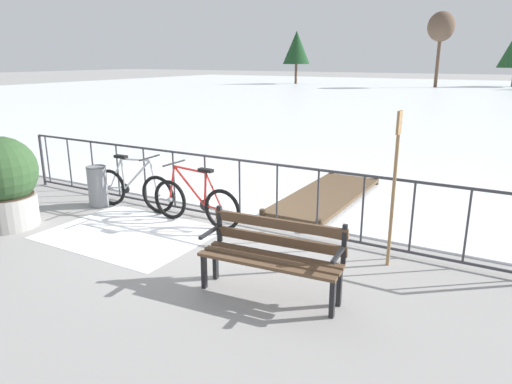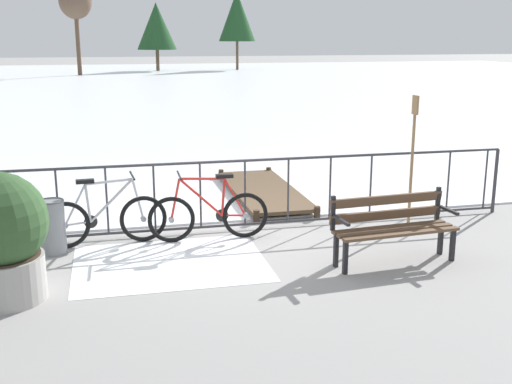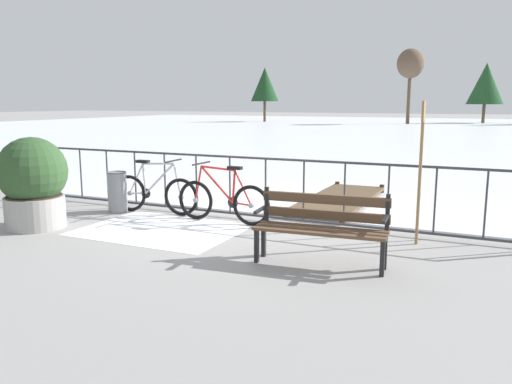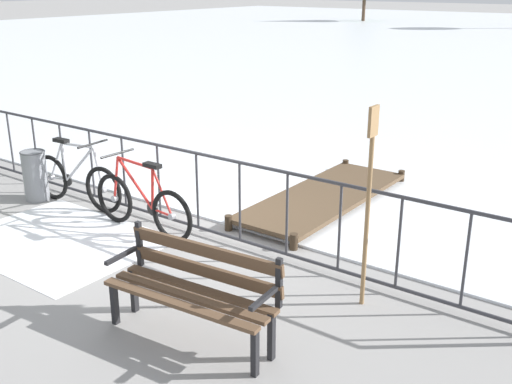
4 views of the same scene
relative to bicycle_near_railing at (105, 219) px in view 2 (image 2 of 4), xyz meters
name	(u,v)px [view 2 (image 2 of 4)]	position (x,y,z in m)	size (l,w,h in m)	color
ground_plane	(223,231)	(1.70, 0.26, -0.37)	(160.00, 160.00, 0.00)	gray
frozen_pond	(134,86)	(1.70, 28.66, -0.35)	(80.00, 56.00, 0.03)	white
snow_patch	(170,263)	(0.79, -0.94, -0.36)	(2.42, 1.86, 0.01)	white
railing_fence	(223,194)	(1.70, 0.26, 0.19)	(9.06, 0.06, 1.07)	#38383D
bicycle_near_railing	(105,219)	(0.00, 0.00, 0.00)	(1.71, 0.52, 0.97)	black
bicycle_second	(209,215)	(1.43, -0.11, 0.00)	(1.71, 0.52, 0.97)	black
park_bench	(392,223)	(3.57, -1.50, 0.14)	(1.64, 0.62, 0.89)	brown
trash_bin	(52,226)	(-0.68, -0.19, 0.00)	(0.35, 0.35, 0.73)	gray
oar_upright	(413,152)	(4.51, -0.11, 0.77)	(0.04, 0.16, 1.98)	#937047
wooden_dock	(263,190)	(2.78, 2.12, -0.25)	(1.10, 3.21, 0.20)	brown
tree_far_west	(156,26)	(4.30, 44.00, 3.17)	(3.17, 3.17, 5.38)	brown
tree_west_mid	(75,2)	(-1.67, 39.37, 4.73)	(2.30, 2.30, 6.45)	brown
tree_centre	(237,16)	(10.92, 44.18, 3.98)	(3.04, 3.04, 6.37)	brown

